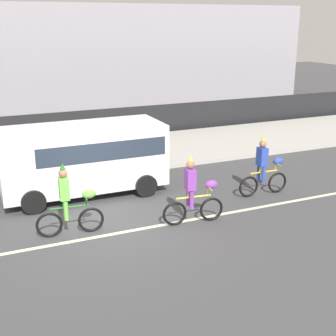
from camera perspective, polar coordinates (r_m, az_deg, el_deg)
name	(u,v)px	position (r m, az deg, el deg)	size (l,w,h in m)	color
ground_plane	(112,226)	(12.67, -6.86, -7.02)	(80.00, 80.00, 0.00)	#424244
road_centre_line	(118,233)	(12.23, -6.17, -7.90)	(36.00, 0.14, 0.01)	beige
sidewalk_curb	(62,160)	(18.60, -12.80, 0.97)	(60.00, 5.00, 0.15)	#ADAAA3
fence_line	(47,129)	(21.22, -14.48, 4.62)	(40.00, 0.08, 1.40)	black
building_backdrop	(68,58)	(29.79, -12.10, 12.97)	(28.00, 8.00, 6.14)	#99939E
parade_cyclist_lime	(70,204)	(12.03, -11.89, -4.28)	(1.72, 0.50, 1.92)	black
parade_cyclist_purple	(194,194)	(12.46, 3.19, -3.14)	(1.72, 0.50, 1.92)	black
parade_cyclist_cobalt	(264,169)	(14.79, 11.68, -0.13)	(1.72, 0.50, 1.92)	black
parked_van_white	(85,155)	(14.69, -10.12, 1.63)	(5.00, 2.22, 2.18)	white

